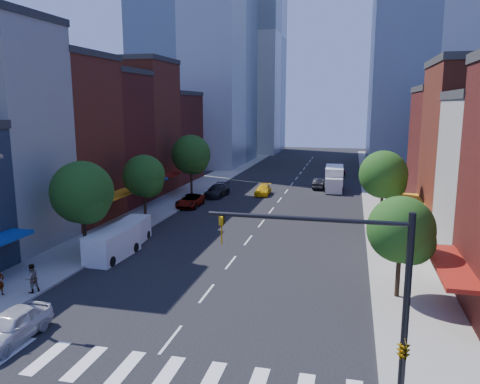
# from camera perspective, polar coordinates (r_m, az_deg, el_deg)

# --- Properties ---
(ground) EXTENTS (220.00, 220.00, 0.00)m
(ground) POSITION_cam_1_polar(r_m,az_deg,el_deg) (24.93, -8.42, -17.36)
(ground) COLOR black
(ground) RESTS_ON ground
(sidewalk_left) EXTENTS (5.00, 120.00, 0.15)m
(sidewalk_left) POSITION_cam_1_polar(r_m,az_deg,el_deg) (64.93, -5.58, 0.29)
(sidewalk_left) COLOR gray
(sidewalk_left) RESTS_ON ground
(sidewalk_right) EXTENTS (5.00, 120.00, 0.15)m
(sidewalk_right) POSITION_cam_1_polar(r_m,az_deg,el_deg) (61.58, 17.00, -0.69)
(sidewalk_right) COLOR gray
(sidewalk_right) RESTS_ON ground
(crosswalk) EXTENTS (19.00, 3.00, 0.01)m
(crosswalk) POSITION_cam_1_polar(r_m,az_deg,el_deg) (22.54, -11.45, -20.70)
(crosswalk) COLOR silver
(crosswalk) RESTS_ON ground
(bldg_left_2) EXTENTS (12.00, 9.00, 16.00)m
(bldg_left_2) POSITION_cam_1_polar(r_m,az_deg,el_deg) (50.50, -22.37, 5.68)
(bldg_left_2) COLOR maroon
(bldg_left_2) RESTS_ON ground
(bldg_left_3) EXTENTS (12.00, 8.00, 15.00)m
(bldg_left_3) POSITION_cam_1_polar(r_m,az_deg,el_deg) (57.63, -17.40, 6.00)
(bldg_left_3) COLOR #511914
(bldg_left_3) RESTS_ON ground
(bldg_left_4) EXTENTS (12.00, 9.00, 17.00)m
(bldg_left_4) POSITION_cam_1_polar(r_m,az_deg,el_deg) (65.00, -13.61, 7.54)
(bldg_left_4) COLOR maroon
(bldg_left_4) RESTS_ON ground
(bldg_left_5) EXTENTS (12.00, 10.00, 13.00)m
(bldg_left_5) POSITION_cam_1_polar(r_m,az_deg,el_deg) (73.69, -10.18, 6.44)
(bldg_left_5) COLOR #511914
(bldg_left_5) RESTS_ON ground
(bldg_right_3) EXTENTS (12.00, 10.00, 13.00)m
(bldg_right_3) POSITION_cam_1_polar(r_m,az_deg,el_deg) (56.01, 26.43, 4.23)
(bldg_right_3) COLOR #511914
(bldg_right_3) RESTS_ON ground
(tower_far_w) EXTENTS (18.00, 18.00, 56.00)m
(tower_far_w) POSITION_cam_1_polar(r_m,az_deg,el_deg) (119.47, 0.59, 18.47)
(tower_far_w) COLOR #9EA5AD
(tower_far_w) RESTS_ON ground
(traffic_signal) EXTENTS (7.24, 2.24, 8.00)m
(traffic_signal) POSITION_cam_1_polar(r_m,az_deg,el_deg) (17.59, 17.60, -15.10)
(traffic_signal) COLOR black
(traffic_signal) RESTS_ON sidewalk_right
(tree_left_near) EXTENTS (4.80, 4.80, 7.30)m
(tree_left_near) POSITION_cam_1_polar(r_m,az_deg,el_deg) (37.64, -18.55, -0.33)
(tree_left_near) COLOR black
(tree_left_near) RESTS_ON sidewalk_left
(tree_left_mid) EXTENTS (4.20, 4.20, 6.65)m
(tree_left_mid) POSITION_cam_1_polar(r_m,az_deg,el_deg) (47.23, -11.49, 1.73)
(tree_left_mid) COLOR black
(tree_left_mid) RESTS_ON sidewalk_left
(tree_left_far) EXTENTS (5.00, 5.00, 7.75)m
(tree_left_far) POSITION_cam_1_polar(r_m,az_deg,el_deg) (60.01, -5.89, 4.39)
(tree_left_far) COLOR black
(tree_left_far) RESTS_ON sidewalk_left
(tree_right_near) EXTENTS (4.00, 4.00, 6.20)m
(tree_right_near) POSITION_cam_1_polar(r_m,az_deg,el_deg) (29.41, 19.31, -4.68)
(tree_right_near) COLOR black
(tree_right_near) RESTS_ON sidewalk_right
(tree_right_far) EXTENTS (4.60, 4.60, 7.20)m
(tree_right_far) POSITION_cam_1_polar(r_m,az_deg,el_deg) (46.88, 17.25, 1.81)
(tree_right_far) COLOR black
(tree_right_far) RESTS_ON sidewalk_right
(parked_car_front) EXTENTS (1.92, 4.71, 1.60)m
(parked_car_front) POSITION_cam_1_polar(r_m,az_deg,el_deg) (26.71, -26.10, -14.48)
(parked_car_front) COLOR silver
(parked_car_front) RESTS_ON ground
(parked_car_second) EXTENTS (2.06, 4.88, 1.57)m
(parked_car_second) POSITION_cam_1_polar(r_m,az_deg,el_deg) (38.49, -15.07, -6.16)
(parked_car_second) COLOR black
(parked_car_second) RESTS_ON ground
(parked_car_third) EXTENTS (2.34, 5.05, 1.40)m
(parked_car_third) POSITION_cam_1_polar(r_m,az_deg,el_deg) (54.42, -6.08, -1.05)
(parked_car_third) COLOR #999999
(parked_car_third) RESTS_ON ground
(parked_car_rear) EXTENTS (2.50, 5.39, 1.53)m
(parked_car_rear) POSITION_cam_1_polar(r_m,az_deg,el_deg) (60.16, -2.81, 0.17)
(parked_car_rear) COLOR black
(parked_car_rear) RESTS_ON ground
(cargo_van_near) EXTENTS (2.31, 5.29, 2.22)m
(cargo_van_near) POSITION_cam_1_polar(r_m,az_deg,el_deg) (37.33, -15.40, -6.20)
(cargo_van_near) COLOR white
(cargo_van_near) RESTS_ON ground
(cargo_van_far) EXTENTS (2.32, 4.91, 2.03)m
(cargo_van_far) POSITION_cam_1_polar(r_m,az_deg,el_deg) (40.80, -13.20, -4.80)
(cargo_van_far) COLOR white
(cargo_van_far) RESTS_ON ground
(taxi) EXTENTS (1.89, 4.41, 1.27)m
(taxi) POSITION_cam_1_polar(r_m,az_deg,el_deg) (61.26, 2.83, 0.24)
(taxi) COLOR yellow
(taxi) RESTS_ON ground
(traffic_car_oncoming) EXTENTS (1.88, 4.49, 1.44)m
(traffic_car_oncoming) POSITION_cam_1_polar(r_m,az_deg,el_deg) (66.69, 9.70, 1.03)
(traffic_car_oncoming) COLOR black
(traffic_car_oncoming) RESTS_ON ground
(traffic_car_far) EXTENTS (1.85, 4.24, 1.42)m
(traffic_car_far) POSITION_cam_1_polar(r_m,az_deg,el_deg) (79.20, 12.04, 2.44)
(traffic_car_far) COLOR #999999
(traffic_car_far) RESTS_ON ground
(box_truck) EXTENTS (2.64, 7.95, 3.17)m
(box_truck) POSITION_cam_1_polar(r_m,az_deg,el_deg) (66.10, 11.41, 1.57)
(box_truck) COLOR silver
(box_truck) RESTS_ON ground
(pedestrian_far) EXTENTS (1.02, 1.10, 1.82)m
(pedestrian_far) POSITION_cam_1_polar(r_m,az_deg,el_deg) (32.13, -24.07, -9.58)
(pedestrian_far) COLOR #999999
(pedestrian_far) RESTS_ON sidewalk_left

